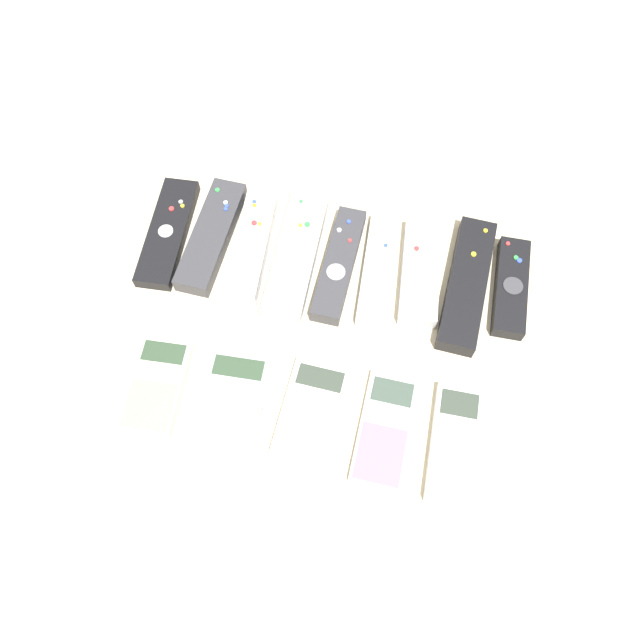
# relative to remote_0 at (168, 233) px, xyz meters

# --- Properties ---
(ground_plane) EXTENTS (3.00, 3.00, 0.00)m
(ground_plane) POSITION_rel_remote_0_xyz_m (0.25, -0.13, -0.01)
(ground_plane) COLOR beige
(remote_0) EXTENTS (0.06, 0.19, 0.02)m
(remote_0) POSITION_rel_remote_0_xyz_m (0.00, 0.00, 0.00)
(remote_0) COLOR black
(remote_0) RESTS_ON ground_plane
(remote_1) EXTENTS (0.06, 0.19, 0.03)m
(remote_1) POSITION_rel_remote_0_xyz_m (0.07, 0.00, 0.00)
(remote_1) COLOR #333338
(remote_1) RESTS_ON ground_plane
(remote_2) EXTENTS (0.06, 0.19, 0.03)m
(remote_2) POSITION_rel_remote_0_xyz_m (0.13, -0.00, 0.00)
(remote_2) COLOR silver
(remote_2) RESTS_ON ground_plane
(remote_3) EXTENTS (0.06, 0.22, 0.03)m
(remote_3) POSITION_rel_remote_0_xyz_m (0.20, -0.00, 0.00)
(remote_3) COLOR #B7B7BC
(remote_3) RESTS_ON ground_plane
(remote_4) EXTENTS (0.05, 0.19, 0.03)m
(remote_4) POSITION_rel_remote_0_xyz_m (0.26, -0.01, 0.00)
(remote_4) COLOR #333338
(remote_4) RESTS_ON ground_plane
(remote_5) EXTENTS (0.05, 0.18, 0.02)m
(remote_5) POSITION_rel_remote_0_xyz_m (0.32, -0.00, -0.00)
(remote_5) COLOR silver
(remote_5) RESTS_ON ground_plane
(remote_6) EXTENTS (0.07, 0.17, 0.02)m
(remote_6) POSITION_rel_remote_0_xyz_m (0.38, 0.00, 0.00)
(remote_6) COLOR #B7B7BC
(remote_6) RESTS_ON ground_plane
(remote_7) EXTENTS (0.07, 0.22, 0.03)m
(remote_7) POSITION_rel_remote_0_xyz_m (0.45, -0.00, 0.00)
(remote_7) COLOR black
(remote_7) RESTS_ON ground_plane
(remote_8) EXTENTS (0.04, 0.16, 0.02)m
(remote_8) POSITION_rel_remote_0_xyz_m (0.51, 0.01, 0.00)
(remote_8) COLOR black
(remote_8) RESTS_ON ground_plane
(calculator_0) EXTENTS (0.08, 0.14, 0.02)m
(calculator_0) POSITION_rel_remote_0_xyz_m (0.06, -0.24, -0.00)
(calculator_0) COLOR beige
(calculator_0) RESTS_ON ground_plane
(calculator_1) EXTENTS (0.09, 0.13, 0.01)m
(calculator_1) POSITION_rel_remote_0_xyz_m (0.16, -0.24, -0.00)
(calculator_1) COLOR #B2B2B7
(calculator_1) RESTS_ON ground_plane
(calculator_2) EXTENTS (0.08, 0.14, 0.01)m
(calculator_2) POSITION_rel_remote_0_xyz_m (0.27, -0.23, -0.00)
(calculator_2) COLOR silver
(calculator_2) RESTS_ON ground_plane
(calculator_3) EXTENTS (0.07, 0.15, 0.01)m
(calculator_3) POSITION_rel_remote_0_xyz_m (0.37, -0.24, -0.00)
(calculator_3) COLOR #B2B2B7
(calculator_3) RESTS_ON ground_plane
(calculator_4) EXTENTS (0.06, 0.15, 0.02)m
(calculator_4) POSITION_rel_remote_0_xyz_m (0.46, -0.24, -0.00)
(calculator_4) COLOR silver
(calculator_4) RESTS_ON ground_plane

